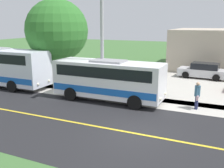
% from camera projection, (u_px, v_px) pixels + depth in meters
% --- Properties ---
extents(ground_plane, '(120.00, 120.00, 0.00)m').
position_uv_depth(ground_plane, '(136.00, 134.00, 12.35)').
color(ground_plane, '#3D6633').
extents(road_surface, '(8.00, 100.00, 0.01)m').
position_uv_depth(road_surface, '(136.00, 134.00, 12.35)').
color(road_surface, black).
rests_on(road_surface, ground).
extents(sidewalk, '(2.40, 100.00, 0.01)m').
position_uv_depth(sidewalk, '(162.00, 103.00, 16.96)').
color(sidewalk, '#B2ADA3').
rests_on(sidewalk, ground).
extents(parking_lot_surface, '(14.00, 36.00, 0.01)m').
position_uv_depth(parking_lot_surface, '(217.00, 84.00, 22.14)').
color(parking_lot_surface, '#B2ADA3').
rests_on(parking_lot_surface, ground).
extents(road_centre_line, '(0.16, 100.00, 0.00)m').
position_uv_depth(road_centre_line, '(136.00, 134.00, 12.35)').
color(road_centre_line, gold).
rests_on(road_centre_line, ground).
extents(shuttle_bus_front, '(2.58, 7.52, 2.75)m').
position_uv_depth(shuttle_bus_front, '(108.00, 78.00, 17.38)').
color(shuttle_bus_front, white).
rests_on(shuttle_bus_front, ground).
extents(pedestrian_with_bags, '(0.72, 0.34, 1.69)m').
position_uv_depth(pedestrian_with_bags, '(197.00, 95.00, 15.69)').
color(pedestrian_with_bags, '#1E2347').
rests_on(pedestrian_with_bags, ground).
extents(pedestrian_waiting, '(0.72, 0.34, 1.81)m').
position_uv_depth(pedestrian_waiting, '(157.00, 88.00, 16.96)').
color(pedestrian_waiting, '#335972').
rests_on(pedestrian_waiting, ground).
extents(street_light_pole, '(1.97, 0.24, 7.26)m').
position_uv_depth(street_light_pole, '(101.00, 40.00, 17.43)').
color(street_light_pole, '#9E9EA3').
rests_on(street_light_pole, ground).
extents(parked_car_near, '(2.30, 4.54, 1.45)m').
position_uv_depth(parked_car_near, '(203.00, 71.00, 24.49)').
color(parked_car_near, silver).
rests_on(parked_car_near, ground).
extents(tree_curbside, '(5.24, 5.24, 7.13)m').
position_uv_depth(tree_curbside, '(57.00, 31.00, 21.74)').
color(tree_curbside, '#4C3826').
rests_on(tree_curbside, ground).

